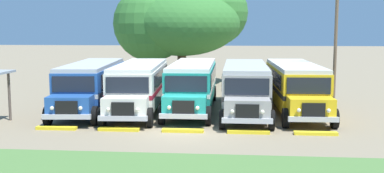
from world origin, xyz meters
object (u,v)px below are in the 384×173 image
Objects in this scene: parked_bus_slot_1 at (140,84)px; parked_bus_slot_0 at (92,83)px; parked_bus_slot_2 at (193,83)px; utility_pole at (336,40)px; broad_shade_tree at (181,20)px; parked_bus_slot_4 at (295,85)px; parked_bus_slot_3 at (245,85)px.

parked_bus_slot_0 is at bearing -96.17° from parked_bus_slot_1.
parked_bus_slot_0 is 1.01× the size of parked_bus_slot_2.
parked_bus_slot_0 is 15.14m from utility_pole.
broad_shade_tree is at bearing -171.23° from parked_bus_slot_2.
parked_bus_slot_1 and parked_bus_slot_4 have the same top height.
broad_shade_tree is (-5.40, 14.13, 4.06)m from parked_bus_slot_3.
utility_pole is (10.89, -12.35, -1.43)m from broad_shade_tree.
parked_bus_slot_0 is 12.31m from parked_bus_slot_4.
parked_bus_slot_2 is 9.12m from utility_pole.
broad_shade_tree is at bearing -158.87° from parked_bus_slot_3.
parked_bus_slot_3 and parked_bus_slot_4 have the same top height.
broad_shade_tree reaches higher than parked_bus_slot_3.
parked_bus_slot_4 is at bearing 90.23° from parked_bus_slot_1.
utility_pole reaches higher than parked_bus_slot_2.
parked_bus_slot_4 is at bearing 102.33° from parked_bus_slot_3.
parked_bus_slot_0 is 6.17m from parked_bus_slot_2.
parked_bus_slot_0 is at bearing -105.72° from broad_shade_tree.
parked_bus_slot_2 is at bearing -93.48° from parked_bus_slot_4.
parked_bus_slot_4 is 0.93× the size of broad_shade_tree.
broad_shade_tree is (3.93, 13.97, 4.06)m from parked_bus_slot_0.
parked_bus_slot_2 is 6.17m from parked_bus_slot_4.
parked_bus_slot_2 is 0.93× the size of broad_shade_tree.
parked_bus_slot_1 is 1.01× the size of parked_bus_slot_2.
parked_bus_slot_0 is 15.07m from broad_shade_tree.
parked_bus_slot_2 is 1.00× the size of parked_bus_slot_3.
parked_bus_slot_1 is 1.00× the size of parked_bus_slot_4.
utility_pole is at bearing 95.59° from parked_bus_slot_2.
parked_bus_slot_1 is 1.01× the size of parked_bus_slot_3.
parked_bus_slot_0 is at bearing -173.78° from utility_pole.
parked_bus_slot_1 and parked_bus_slot_2 have the same top height.
parked_bus_slot_0 is at bearing -90.81° from parked_bus_slot_3.
parked_bus_slot_0 is 1.01× the size of parked_bus_slot_4.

